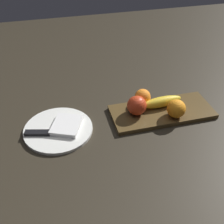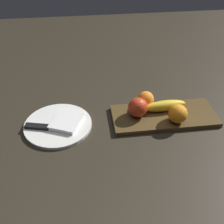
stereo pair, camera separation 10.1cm
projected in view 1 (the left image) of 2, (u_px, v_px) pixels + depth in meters
name	position (u px, v px, depth m)	size (l,w,h in m)	color
ground_plane	(163.00, 112.00, 1.09)	(2.40, 2.40, 0.00)	#2C261C
fruit_tray	(162.00, 112.00, 1.08)	(0.40, 0.17, 0.02)	#523E20
apple	(137.00, 106.00, 1.03)	(0.07, 0.07, 0.07)	red
banana	(162.00, 102.00, 1.08)	(0.17, 0.04, 0.04)	yellow
orange_near_apple	(176.00, 109.00, 1.02)	(0.07, 0.07, 0.07)	orange
orange_near_banana	(143.00, 97.00, 1.09)	(0.06, 0.06, 0.06)	orange
dinner_plate	(58.00, 129.00, 1.00)	(0.25, 0.25, 0.01)	white
folded_napkin	(66.00, 125.00, 1.00)	(0.10, 0.11, 0.02)	white
knife	(42.00, 133.00, 0.97)	(0.18, 0.07, 0.01)	silver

